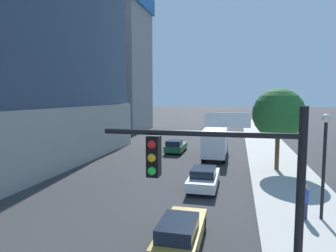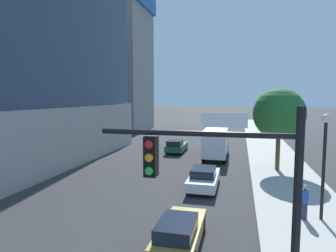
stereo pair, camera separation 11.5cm
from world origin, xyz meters
name	(u,v)px [view 2 (the right image)]	position (x,y,z in m)	size (l,w,h in m)	color
sidewalk	(284,176)	(8.33, 20.00, 0.07)	(5.18, 120.00, 0.15)	#B2AFA8
construction_building	(109,56)	(-19.80, 48.56, 14.18)	(15.29, 12.84, 33.00)	gray
traffic_light_pole	(228,186)	(4.55, 2.62, 4.17)	(4.99, 0.48, 5.98)	black
street_lamp	(325,150)	(8.92, 11.36, 3.70)	(0.44, 0.44, 5.36)	black
street_tree	(279,114)	(7.99, 21.74, 4.92)	(4.30, 4.30, 6.94)	brown
car_gold	(179,232)	(2.45, 7.05, 0.72)	(1.72, 4.47, 1.43)	#AD8938
car_green	(176,146)	(-2.22, 28.17, 0.73)	(1.92, 4.28, 1.51)	#1E6638
car_white	(204,178)	(2.45, 15.54, 0.74)	(1.90, 4.73, 1.47)	silver
box_truck	(216,142)	(2.45, 26.04, 1.72)	(2.31, 7.57, 3.09)	#1E4799
pedestrian_blue_shirt	(305,202)	(8.08, 11.17, 1.07)	(0.34, 0.34, 1.78)	#38334C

